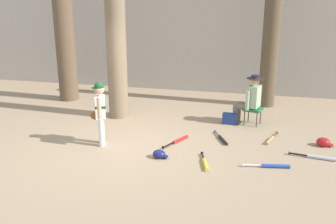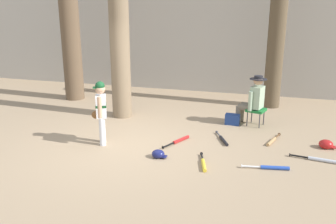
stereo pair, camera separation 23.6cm
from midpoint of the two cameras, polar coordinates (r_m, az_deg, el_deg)
ground_plane at (r=7.07m, az=-8.11°, el=-5.73°), size 60.00×60.00×0.00m
concrete_back_wall at (r=11.95m, az=2.32°, el=10.97°), size 18.00×0.36×3.07m
tree_near_player at (r=8.73m, az=-9.42°, el=13.63°), size 0.65×0.65×5.14m
tree_behind_spectator at (r=10.09m, az=16.08°, el=13.79°), size 0.63×0.63×5.22m
young_ballplayer at (r=7.06m, az=-12.09°, el=0.42°), size 0.48×0.54×1.31m
folding_stool at (r=8.49m, az=13.04°, el=0.35°), size 0.50×0.50×0.41m
seated_spectator at (r=8.45m, az=12.53°, el=2.25°), size 0.68×0.53×1.20m
handbag_beside_stool at (r=8.49m, az=9.34°, el=-1.09°), size 0.35×0.20×0.26m
tree_far_left at (r=10.91m, az=-17.69°, el=17.00°), size 0.87×0.87×6.70m
bat_aluminum_silver at (r=6.97m, az=22.48°, el=-6.89°), size 0.82×0.17×0.07m
bat_yellow_trainer at (r=6.23m, az=5.00°, el=-8.40°), size 0.27×0.73×0.07m
bat_black_composite at (r=7.40m, az=7.95°, el=-4.42°), size 0.39×0.75×0.07m
bat_red_barrel at (r=7.26m, az=0.81°, el=-4.68°), size 0.39×0.78×0.07m
bat_wood_tan at (r=7.60m, az=15.67°, el=-4.35°), size 0.28×0.76×0.07m
bat_blue_youth at (r=6.34m, az=15.71°, el=-8.54°), size 0.81×0.21×0.07m
batting_helmet_navy at (r=6.49m, az=-2.51°, el=-6.95°), size 0.28×0.22×0.16m
batting_helmet_red at (r=7.65m, az=23.40°, el=-4.59°), size 0.32×0.25×0.19m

